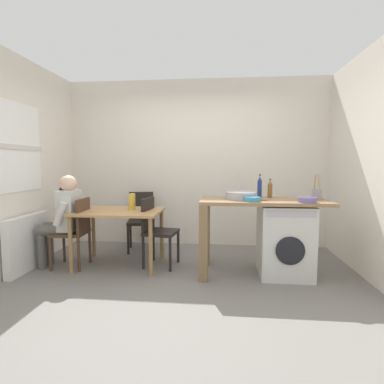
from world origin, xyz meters
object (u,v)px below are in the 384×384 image
at_px(bottle_tall_green, 260,187).
at_px(colander, 307,200).
at_px(vase, 132,202).
at_px(chair_opposite, 156,228).
at_px(seated_person, 63,216).
at_px(bottle_squat_brown, 270,189).
at_px(chair_spare_by_wall, 141,217).
at_px(utensil_crock, 316,194).
at_px(chair_person_seat, 76,229).
at_px(mixing_bowl, 252,199).
at_px(dining_table, 119,218).
at_px(washing_machine, 284,240).

relative_size(bottle_tall_green, colander, 1.47).
distance_m(bottle_tall_green, vase, 1.69).
bearing_deg(chair_opposite, seated_person, -74.03).
bearing_deg(vase, bottle_tall_green, 1.61).
relative_size(bottle_squat_brown, vase, 1.12).
relative_size(chair_opposite, bottle_squat_brown, 3.80).
relative_size(chair_spare_by_wall, utensil_crock, 3.00).
xyz_separation_m(chair_person_seat, seated_person, (-0.16, -0.01, 0.16)).
distance_m(chair_person_seat, bottle_tall_green, 2.44).
distance_m(chair_opposite, vase, 0.47).
relative_size(bottle_tall_green, vase, 1.39).
xyz_separation_m(chair_person_seat, bottle_squat_brown, (2.49, 0.20, 0.52)).
bearing_deg(chair_person_seat, seated_person, 90.00).
xyz_separation_m(mixing_bowl, utensil_crock, (0.78, 0.25, 0.04)).
bearing_deg(bottle_tall_green, colander, -46.33).
distance_m(dining_table, chair_opposite, 0.50).
xyz_separation_m(mixing_bowl, colander, (0.60, -0.02, 0.00)).
relative_size(mixing_bowl, colander, 0.94).
bearing_deg(seated_person, bottle_squat_brown, -88.57).
xyz_separation_m(chair_opposite, bottle_squat_brown, (1.47, 0.04, 0.52)).
bearing_deg(dining_table, utensil_crock, -1.55).
height_order(dining_table, mixing_bowl, mixing_bowl).
bearing_deg(bottle_squat_brown, chair_person_seat, -175.42).
height_order(utensil_crock, vase, utensil_crock).
bearing_deg(utensil_crock, mixing_bowl, -162.26).
relative_size(chair_opposite, colander, 4.50).
distance_m(chair_opposite, washing_machine, 1.63).
bearing_deg(washing_machine, mixing_bowl, -154.47).
bearing_deg(mixing_bowl, chair_spare_by_wall, 145.71).
bearing_deg(chair_opposite, chair_spare_by_wall, -143.19).
distance_m(chair_opposite, bottle_squat_brown, 1.56).
xyz_separation_m(chair_spare_by_wall, bottle_tall_green, (1.74, -0.63, 0.54)).
bearing_deg(chair_spare_by_wall, bottle_squat_brown, 148.47).
distance_m(dining_table, chair_spare_by_wall, 0.79).
xyz_separation_m(bottle_tall_green, bottle_squat_brown, (0.12, -0.04, -0.03)).
distance_m(chair_spare_by_wall, mixing_bowl, 1.98).
distance_m(bottle_squat_brown, utensil_crock, 0.55).
distance_m(chair_person_seat, mixing_bowl, 2.28).
relative_size(dining_table, utensil_crock, 3.67).
relative_size(chair_spare_by_wall, vase, 4.25).
height_order(bottle_squat_brown, vase, bottle_squat_brown).
relative_size(chair_opposite, utensil_crock, 3.00).
xyz_separation_m(washing_machine, bottle_tall_green, (-0.27, 0.27, 0.62)).
distance_m(chair_opposite, bottle_tall_green, 1.45).
xyz_separation_m(bottle_squat_brown, vase, (-1.80, -0.00, -0.18)).
relative_size(bottle_squat_brown, mixing_bowl, 1.27).
xyz_separation_m(chair_person_seat, washing_machine, (2.64, -0.02, -0.08)).
bearing_deg(seated_person, mixing_bowl, -98.12).
xyz_separation_m(chair_spare_by_wall, utensil_crock, (2.38, -0.84, 0.48)).
bearing_deg(dining_table, mixing_bowl, -10.66).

